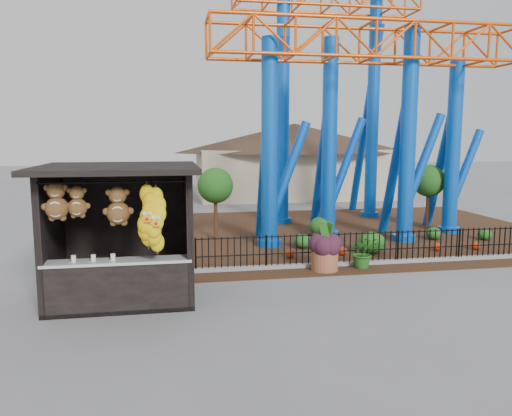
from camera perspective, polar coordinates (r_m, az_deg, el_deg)
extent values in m
plane|color=slate|center=(11.37, 0.18, -11.13)|extent=(120.00, 120.00, 0.00)
cube|color=#331E11|center=(19.84, 7.44, -2.83)|extent=(18.00, 12.00, 0.02)
cube|color=gray|center=(15.25, 13.13, -6.10)|extent=(18.00, 0.18, 0.12)
cube|color=black|center=(12.37, -14.86, -9.55)|extent=(3.20, 2.60, 0.10)
cube|color=black|center=(13.24, -14.66, -1.93)|extent=(3.20, 0.12, 3.00)
cube|color=black|center=(12.26, -22.31, -3.06)|extent=(0.12, 2.60, 3.00)
cube|color=black|center=(11.98, -7.75, -2.77)|extent=(0.12, 2.60, 3.00)
cube|color=black|center=(11.58, -15.50, 4.42)|extent=(3.50, 3.40, 0.12)
cube|color=black|center=(11.08, -23.58, -4.27)|extent=(0.14, 0.14, 3.00)
cube|color=black|center=(10.78, -7.52, -3.98)|extent=(0.14, 0.14, 3.00)
cube|color=black|center=(11.23, -15.38, -8.72)|extent=(3.00, 0.50, 1.10)
cube|color=silver|center=(11.08, -15.50, -5.90)|extent=(3.10, 0.55, 0.06)
cylinder|color=black|center=(10.41, -16.05, 2.86)|extent=(2.90, 0.04, 0.04)
cylinder|color=blue|center=(16.91, 1.56, 7.27)|extent=(0.56, 0.56, 7.00)
cylinder|color=blue|center=(17.29, 1.52, -4.00)|extent=(0.84, 0.84, 0.24)
cylinder|color=blue|center=(18.72, 8.39, 7.72)|extent=(0.56, 0.56, 7.30)
cylinder|color=blue|center=(19.07, 8.17, -2.94)|extent=(0.84, 0.84, 0.24)
cylinder|color=blue|center=(18.58, 16.99, 7.77)|extent=(0.56, 0.56, 7.50)
cylinder|color=blue|center=(18.93, 16.53, -3.28)|extent=(0.84, 0.84, 0.24)
cylinder|color=blue|center=(20.86, 21.59, 6.31)|extent=(0.56, 0.56, 6.60)
cylinder|color=blue|center=(21.16, 21.15, -2.32)|extent=(0.84, 0.84, 0.24)
cylinder|color=blue|center=(21.65, 3.07, 10.74)|extent=(0.56, 0.56, 9.50)
cylinder|color=blue|center=(21.93, 2.98, -1.43)|extent=(0.84, 0.84, 0.24)
cylinder|color=blue|center=(24.04, 13.24, 11.47)|extent=(0.56, 0.56, 10.50)
cylinder|color=blue|center=(24.26, 12.85, -0.70)|extent=(0.84, 0.84, 0.24)
cylinder|color=blue|center=(17.83, 0.96, 4.50)|extent=(0.36, 2.21, 5.85)
cylinder|color=blue|center=(17.41, 3.61, 3.82)|extent=(1.62, 0.32, 3.73)
cylinder|color=blue|center=(19.60, 7.50, 5.08)|extent=(0.36, 2.29, 6.10)
cylinder|color=blue|center=(19.27, 10.02, 4.44)|extent=(1.67, 0.32, 3.88)
cylinder|color=blue|center=(19.41, 15.66, 5.05)|extent=(0.36, 2.34, 6.26)
cylinder|color=blue|center=(19.20, 18.31, 4.35)|extent=(1.71, 0.32, 3.99)
cylinder|color=blue|center=(21.66, 20.23, 4.24)|extent=(0.36, 2.10, 5.53)
cylinder|color=blue|center=(21.53, 22.63, 3.65)|extent=(1.54, 0.32, 3.52)
cylinder|color=#9B5338|center=(14.28, 7.85, -5.83)|extent=(0.95, 0.95, 0.65)
ellipsoid|color=#331423|center=(14.14, 7.90, -3.30)|extent=(0.70, 0.70, 0.64)
imported|color=#215619|center=(14.73, 12.11, -4.97)|extent=(0.85, 0.74, 0.92)
ellipsoid|color=#1E5117|center=(16.99, 5.37, -3.79)|extent=(0.60, 0.60, 0.48)
ellipsoid|color=#1E5117|center=(16.55, 13.10, -3.88)|extent=(0.89, 0.89, 0.71)
ellipsoid|color=#1E5117|center=(19.46, 19.65, -2.75)|extent=(0.57, 0.57, 0.45)
ellipsoid|color=#1E5117|center=(19.01, 7.50, -2.12)|extent=(0.95, 0.95, 0.76)
ellipsoid|color=#1E5117|center=(20.09, 24.68, -2.76)|extent=(0.51, 0.51, 0.40)
sphere|color=red|center=(15.61, 3.92, -5.21)|extent=(0.28, 0.28, 0.28)
sphere|color=red|center=(16.15, 9.84, -4.86)|extent=(0.28, 0.28, 0.28)
sphere|color=red|center=(17.58, 19.99, -4.17)|extent=(0.28, 0.28, 0.28)
sphere|color=red|center=(18.24, 23.81, -3.95)|extent=(0.28, 0.28, 0.28)
cube|color=#BFAD8C|center=(31.65, 4.40, 4.00)|extent=(12.00, 6.00, 3.00)
cone|color=#332319|center=(31.57, 4.45, 8.35)|extent=(15.00, 15.00, 1.80)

